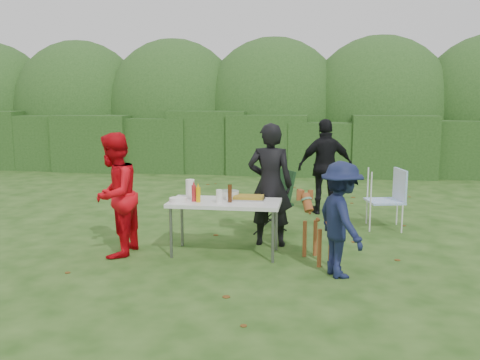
# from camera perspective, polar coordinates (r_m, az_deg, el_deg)

# --- Properties ---
(ground) EXTENTS (80.00, 80.00, 0.00)m
(ground) POSITION_cam_1_polar(r_m,az_deg,el_deg) (6.82, -3.43, -8.91)
(ground) COLOR #1E4211
(hedge_row) EXTENTS (22.00, 1.40, 1.70)m
(hedge_row) POSITION_cam_1_polar(r_m,az_deg,el_deg) (14.46, 3.17, 4.14)
(hedge_row) COLOR #23471C
(hedge_row) RESTS_ON ground
(shrub_backdrop) EXTENTS (20.00, 2.60, 3.20)m
(shrub_backdrop) POSITION_cam_1_polar(r_m,az_deg,el_deg) (16.01, 3.75, 7.31)
(shrub_backdrop) COLOR #3D6628
(shrub_backdrop) RESTS_ON ground
(folding_table) EXTENTS (1.50, 0.70, 0.74)m
(folding_table) POSITION_cam_1_polar(r_m,az_deg,el_deg) (6.88, -1.71, -2.82)
(folding_table) COLOR silver
(folding_table) RESTS_ON ground
(person_cook) EXTENTS (0.66, 0.44, 1.78)m
(person_cook) POSITION_cam_1_polar(r_m,az_deg,el_deg) (7.29, 3.39, -0.54)
(person_cook) COLOR black
(person_cook) RESTS_ON ground
(person_red_jacket) EXTENTS (0.64, 0.82, 1.67)m
(person_red_jacket) POSITION_cam_1_polar(r_m,az_deg,el_deg) (7.01, -13.92, -1.63)
(person_red_jacket) COLOR red
(person_red_jacket) RESTS_ON ground
(person_black_puffy) EXTENTS (1.10, 0.69, 1.75)m
(person_black_puffy) POSITION_cam_1_polar(r_m,az_deg,el_deg) (9.44, 9.59, 1.49)
(person_black_puffy) COLOR black
(person_black_puffy) RESTS_ON ground
(child) EXTENTS (0.83, 1.03, 1.39)m
(child) POSITION_cam_1_polar(r_m,az_deg,el_deg) (6.15, 11.26, -4.38)
(child) COLOR #131B3D
(child) RESTS_ON ground
(dog) EXTENTS (0.71, 0.96, 0.85)m
(dog) POSITION_cam_1_polar(r_m,az_deg,el_deg) (6.71, 8.70, -5.52)
(dog) COLOR brown
(dog) RESTS_ON ground
(camping_chair) EXTENTS (0.84, 0.84, 0.98)m
(camping_chair) POSITION_cam_1_polar(r_m,az_deg,el_deg) (8.25, 3.60, -2.21)
(camping_chair) COLOR #18371C
(camping_chair) RESTS_ON ground
(lawn_chair) EXTENTS (0.70, 0.70, 0.99)m
(lawn_chair) POSITION_cam_1_polar(r_m,az_deg,el_deg) (8.62, 15.92, -2.01)
(lawn_chair) COLOR #5593EA
(lawn_chair) RESTS_ON ground
(food_tray) EXTENTS (0.45, 0.30, 0.02)m
(food_tray) POSITION_cam_1_polar(r_m,az_deg,el_deg) (6.97, 0.96, -2.13)
(food_tray) COLOR #B7B7BA
(food_tray) RESTS_ON folding_table
(focaccia_bread) EXTENTS (0.40, 0.26, 0.04)m
(focaccia_bread) POSITION_cam_1_polar(r_m,az_deg,el_deg) (6.96, 0.96, -1.91)
(focaccia_bread) COLOR #A48224
(focaccia_bread) RESTS_ON food_tray
(mustard_bottle) EXTENTS (0.06, 0.06, 0.20)m
(mustard_bottle) POSITION_cam_1_polar(r_m,az_deg,el_deg) (6.80, -4.71, -1.67)
(mustard_bottle) COLOR #E4AC07
(mustard_bottle) RESTS_ON folding_table
(ketchup_bottle) EXTENTS (0.06, 0.06, 0.22)m
(ketchup_bottle) POSITION_cam_1_polar(r_m,az_deg,el_deg) (6.85, -5.21, -1.51)
(ketchup_bottle) COLOR #B2242A
(ketchup_bottle) RESTS_ON folding_table
(beer_bottle) EXTENTS (0.06, 0.06, 0.24)m
(beer_bottle) POSITION_cam_1_polar(r_m,az_deg,el_deg) (6.77, -1.15, -1.52)
(beer_bottle) COLOR #47230F
(beer_bottle) RESTS_ON folding_table
(paper_towel_roll) EXTENTS (0.12, 0.12, 0.26)m
(paper_towel_roll) POSITION_cam_1_polar(r_m,az_deg,el_deg) (7.10, -5.62, -0.97)
(paper_towel_roll) COLOR white
(paper_towel_roll) RESTS_ON folding_table
(cup_stack) EXTENTS (0.08, 0.08, 0.18)m
(cup_stack) POSITION_cam_1_polar(r_m,az_deg,el_deg) (6.72, -2.35, -1.86)
(cup_stack) COLOR white
(cup_stack) RESTS_ON folding_table
(pasta_bowl) EXTENTS (0.26, 0.26, 0.10)m
(pasta_bowl) POSITION_cam_1_polar(r_m,az_deg,el_deg) (7.09, -1.17, -1.61)
(pasta_bowl) COLOR silver
(pasta_bowl) RESTS_ON folding_table
(plate_stack) EXTENTS (0.24, 0.24, 0.05)m
(plate_stack) POSITION_cam_1_polar(r_m,az_deg,el_deg) (6.90, -6.96, -2.19)
(plate_stack) COLOR white
(plate_stack) RESTS_ON folding_table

